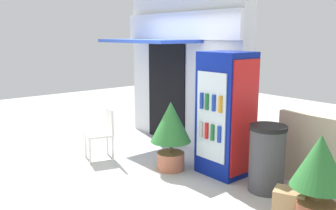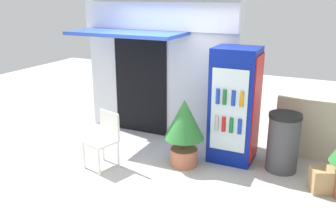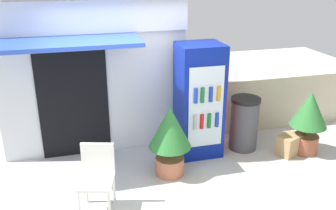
% 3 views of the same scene
% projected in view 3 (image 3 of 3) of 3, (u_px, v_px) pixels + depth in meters
% --- Properties ---
extents(ground, '(16.00, 16.00, 0.00)m').
position_uv_depth(ground, '(147.00, 195.00, 5.19)').
color(ground, beige).
extents(storefront_building, '(3.07, 1.27, 3.05)m').
position_uv_depth(storefront_building, '(92.00, 62.00, 5.95)').
color(storefront_building, silver).
rests_on(storefront_building, ground).
extents(drink_cooler, '(0.73, 0.69, 1.90)m').
position_uv_depth(drink_cooler, '(199.00, 101.00, 6.03)').
color(drink_cooler, navy).
rests_on(drink_cooler, ground).
extents(plastic_chair, '(0.54, 0.55, 0.90)m').
position_uv_depth(plastic_chair, '(97.00, 174.00, 4.74)').
color(plastic_chair, white).
rests_on(plastic_chair, ground).
extents(potted_plant_near_shop, '(0.64, 0.64, 1.11)m').
position_uv_depth(potted_plant_near_shop, '(170.00, 134.00, 5.48)').
color(potted_plant_near_shop, '#BC6B4C').
rests_on(potted_plant_near_shop, ground).
extents(potted_plant_curbside, '(0.61, 0.61, 1.10)m').
position_uv_depth(potted_plant_curbside, '(309.00, 117.00, 6.13)').
color(potted_plant_curbside, '#995138').
rests_on(potted_plant_curbside, ground).
extents(trash_bin, '(0.51, 0.51, 0.94)m').
position_uv_depth(trash_bin, '(244.00, 123.00, 6.35)').
color(trash_bin, '#47474C').
rests_on(trash_bin, ground).
extents(stone_boundary_wall, '(2.72, 0.21, 1.04)m').
position_uv_depth(stone_boundary_wall, '(282.00, 101.00, 7.23)').
color(stone_boundary_wall, beige).
rests_on(stone_boundary_wall, ground).
extents(cardboard_box, '(0.44, 0.40, 0.35)m').
position_uv_depth(cardboard_box, '(289.00, 145.00, 6.23)').
color(cardboard_box, tan).
rests_on(cardboard_box, ground).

